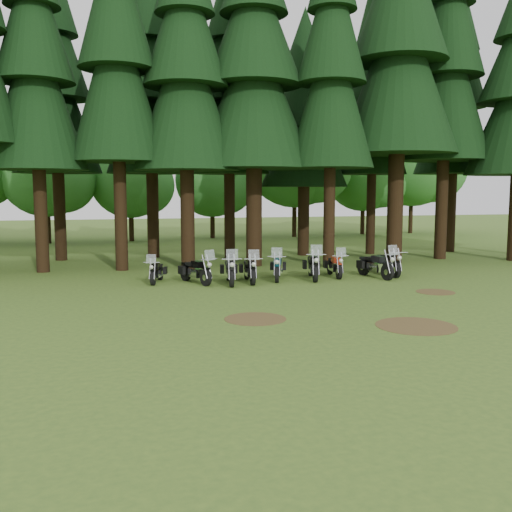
# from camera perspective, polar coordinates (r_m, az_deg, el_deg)

# --- Properties ---
(ground) EXTENTS (120.00, 120.00, 0.00)m
(ground) POSITION_cam_1_polar(r_m,az_deg,el_deg) (19.29, 6.99, -4.48)
(ground) COLOR #3D5C21
(ground) RESTS_ON ground
(pine_front_2) EXTENTS (4.32, 4.32, 16.22)m
(pine_front_2) POSITION_cam_1_polar(r_m,az_deg,el_deg) (28.10, -21.32, 18.51)
(pine_front_2) COLOR black
(pine_front_2) RESTS_ON ground
(pine_front_3) EXTENTS (4.32, 4.32, 17.57)m
(pine_front_3) POSITION_cam_1_polar(r_m,az_deg,el_deg) (27.89, -13.83, 20.56)
(pine_front_3) COLOR black
(pine_front_3) RESTS_ON ground
(pine_front_4) EXTENTS (4.95, 4.95, 16.33)m
(pine_front_4) POSITION_cam_1_polar(r_m,az_deg,el_deg) (27.89, -7.08, 19.12)
(pine_front_4) COLOR black
(pine_front_4) RESTS_ON ground
(pine_front_5) EXTENTS (5.81, 5.81, 16.72)m
(pine_front_5) POSITION_cam_1_polar(r_m,az_deg,el_deg) (28.64, -0.21, 19.31)
(pine_front_5) COLOR black
(pine_front_5) RESTS_ON ground
(pine_front_6) EXTENTS (4.15, 4.15, 16.75)m
(pine_front_6) POSITION_cam_1_polar(r_m,az_deg,el_deg) (28.40, 7.56, 19.41)
(pine_front_6) COLOR black
(pine_front_6) RESTS_ON ground
(pine_front_7) EXTENTS (5.98, 5.98, 19.41)m
(pine_front_7) POSITION_cam_1_polar(r_m,az_deg,el_deg) (31.10, 14.21, 21.15)
(pine_front_7) COLOR black
(pine_front_7) RESTS_ON ground
(pine_front_8) EXTENTS (4.79, 4.79, 18.63)m
(pine_front_8) POSITION_cam_1_polar(r_m,az_deg,el_deg) (33.32, 18.59, 19.17)
(pine_front_8) COLOR black
(pine_front_8) RESTS_ON ground
(pine_back_1) EXTENTS (4.52, 4.52, 16.22)m
(pine_back_1) POSITION_cam_1_polar(r_m,az_deg,el_deg) (32.48, -19.52, 16.87)
(pine_back_1) COLOR black
(pine_back_1) RESTS_ON ground
(pine_back_2) EXTENTS (4.85, 4.85, 16.30)m
(pine_back_2) POSITION_cam_1_polar(r_m,az_deg,el_deg) (32.61, -10.54, 17.17)
(pine_back_2) COLOR black
(pine_back_2) RESTS_ON ground
(pine_back_3) EXTENTS (4.35, 4.35, 16.20)m
(pine_back_3) POSITION_cam_1_polar(r_m,az_deg,el_deg) (31.79, -2.73, 17.44)
(pine_back_3) COLOR black
(pine_back_3) RESTS_ON ground
(pine_back_4) EXTENTS (4.94, 4.94, 13.78)m
(pine_back_4) POSITION_cam_1_polar(r_m,az_deg,el_deg) (33.08, 4.87, 14.45)
(pine_back_4) COLOR black
(pine_back_4) RESTS_ON ground
(pine_back_5) EXTENTS (3.94, 3.94, 16.33)m
(pine_back_5) POSITION_cam_1_polar(r_m,az_deg,el_deg) (34.56, 11.70, 16.56)
(pine_back_5) COLOR black
(pine_back_5) RESTS_ON ground
(pine_back_6) EXTENTS (4.59, 4.59, 16.58)m
(pine_back_6) POSITION_cam_1_polar(r_m,az_deg,el_deg) (37.17, 19.33, 15.85)
(pine_back_6) COLOR black
(pine_back_6) RESTS_ON ground
(decid_2) EXTENTS (6.72, 6.53, 8.40)m
(decid_2) POSITION_cam_1_polar(r_m,az_deg,el_deg) (42.42, -19.88, 7.86)
(decid_2) COLOR black
(decid_2) RESTS_ON ground
(decid_3) EXTENTS (6.12, 5.95, 7.65)m
(decid_3) POSITION_cam_1_polar(r_m,az_deg,el_deg) (42.72, -12.09, 7.50)
(decid_3) COLOR black
(decid_3) RESTS_ON ground
(decid_4) EXTENTS (5.93, 5.76, 7.41)m
(decid_4) POSITION_cam_1_polar(r_m,az_deg,el_deg) (44.71, -4.03, 7.39)
(decid_4) COLOR black
(decid_4) RESTS_ON ground
(decid_5) EXTENTS (8.45, 8.21, 10.56)m
(decid_5) POSITION_cam_1_polar(r_m,az_deg,el_deg) (46.00, 4.45, 9.68)
(decid_5) COLOR black
(decid_5) RESTS_ON ground
(decid_6) EXTENTS (7.06, 6.86, 8.82)m
(decid_6) POSITION_cam_1_polar(r_m,az_deg,el_deg) (49.72, 11.13, 8.15)
(decid_6) COLOR black
(decid_6) RESTS_ON ground
(decid_7) EXTENTS (8.44, 8.20, 10.55)m
(decid_7) POSITION_cam_1_polar(r_m,az_deg,el_deg) (51.82, 15.87, 9.09)
(decid_7) COLOR black
(decid_7) RESTS_ON ground
(dirt_patch_0) EXTENTS (1.80, 1.80, 0.01)m
(dirt_patch_0) POSITION_cam_1_polar(r_m,az_deg,el_deg) (16.48, -0.08, -6.30)
(dirt_patch_0) COLOR #4C3D1E
(dirt_patch_0) RESTS_ON ground
(dirt_patch_1) EXTENTS (1.40, 1.40, 0.01)m
(dirt_patch_1) POSITION_cam_1_polar(r_m,az_deg,el_deg) (21.80, 17.51, -3.45)
(dirt_patch_1) COLOR #4C3D1E
(dirt_patch_1) RESTS_ON ground
(dirt_patch_2) EXTENTS (2.20, 2.20, 0.01)m
(dirt_patch_2) POSITION_cam_1_polar(r_m,az_deg,el_deg) (16.24, 15.71, -6.75)
(dirt_patch_2) COLOR #4C3D1E
(dirt_patch_2) RESTS_ON ground
(motorcycle_0) EXTENTS (0.85, 1.96, 1.25)m
(motorcycle_0) POSITION_cam_1_polar(r_m,az_deg,el_deg) (23.21, -9.90, -1.62)
(motorcycle_0) COLOR black
(motorcycle_0) RESTS_ON ground
(motorcycle_1) EXTENTS (1.09, 2.22, 1.44)m
(motorcycle_1) POSITION_cam_1_polar(r_m,az_deg,el_deg) (22.79, -6.07, -1.55)
(motorcycle_1) COLOR black
(motorcycle_1) RESTS_ON ground
(motorcycle_2) EXTENTS (0.64, 2.39, 1.50)m
(motorcycle_2) POSITION_cam_1_polar(r_m,az_deg,el_deg) (22.60, -2.62, -1.54)
(motorcycle_2) COLOR black
(motorcycle_2) RESTS_ON ground
(motorcycle_3) EXTENTS (0.54, 2.29, 1.44)m
(motorcycle_3) POSITION_cam_1_polar(r_m,az_deg,el_deg) (22.97, -0.64, -1.45)
(motorcycle_3) COLOR black
(motorcycle_3) RESTS_ON ground
(motorcycle_4) EXTENTS (1.03, 2.26, 1.45)m
(motorcycle_4) POSITION_cam_1_polar(r_m,az_deg,el_deg) (23.66, 2.18, -1.21)
(motorcycle_4) COLOR black
(motorcycle_4) RESTS_ON ground
(motorcycle_5) EXTENTS (0.92, 2.46, 1.56)m
(motorcycle_5) POSITION_cam_1_polar(r_m,az_deg,el_deg) (23.90, 5.72, -1.08)
(motorcycle_5) COLOR black
(motorcycle_5) RESTS_ON ground
(motorcycle_6) EXTENTS (0.58, 2.17, 1.36)m
(motorcycle_6) POSITION_cam_1_polar(r_m,az_deg,el_deg) (24.69, 7.86, -1.02)
(motorcycle_6) COLOR black
(motorcycle_6) RESTS_ON ground
(motorcycle_7) EXTENTS (0.73, 2.38, 1.50)m
(motorcycle_7) POSITION_cam_1_polar(r_m,az_deg,el_deg) (24.68, 11.85, -0.99)
(motorcycle_7) COLOR black
(motorcycle_7) RESTS_ON ground
(motorcycle_8) EXTENTS (0.40, 2.33, 0.95)m
(motorcycle_8) POSITION_cam_1_polar(r_m,az_deg,el_deg) (25.55, 13.07, -0.81)
(motorcycle_8) COLOR black
(motorcycle_8) RESTS_ON ground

